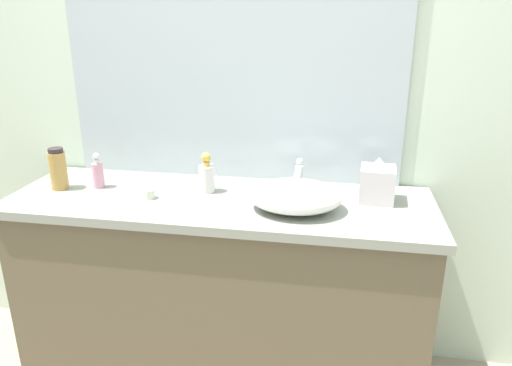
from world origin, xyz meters
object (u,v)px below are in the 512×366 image
perfume_bottle (58,169)px  tissue_box (377,182)px  candle_jar (149,194)px  lotion_bottle (207,176)px  sink_basin (295,196)px  soap_dispenser (98,173)px

perfume_bottle → tissue_box: 1.29m
tissue_box → candle_jar: 0.89m
lotion_bottle → tissue_box: 0.67m
sink_basin → soap_dispenser: bearing=173.2°
tissue_box → perfume_bottle: bearing=-176.2°
soap_dispenser → candle_jar: soap_dispenser is taller
candle_jar → sink_basin: bearing=-1.2°
lotion_bottle → candle_jar: lotion_bottle is taller
soap_dispenser → lotion_bottle: (0.46, 0.03, 0.01)m
perfume_bottle → lotion_bottle: bearing=6.5°
candle_jar → soap_dispenser: bearing=161.3°
soap_dispenser → tissue_box: size_ratio=0.84×
lotion_bottle → sink_basin: bearing=-18.8°
sink_basin → tissue_box: bearing=25.0°
sink_basin → candle_jar: (-0.57, 0.01, -0.04)m
sink_basin → soap_dispenser: (-0.83, 0.10, 0.01)m
sink_basin → perfume_bottle: 0.98m
perfume_bottle → sink_basin: bearing=-3.3°
lotion_bottle → perfume_bottle: perfume_bottle is taller
candle_jar → perfume_bottle: bearing=173.8°
lotion_bottle → perfume_bottle: (-0.61, -0.07, 0.02)m
perfume_bottle → tissue_box: size_ratio=0.99×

